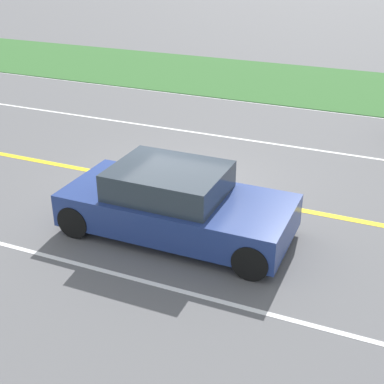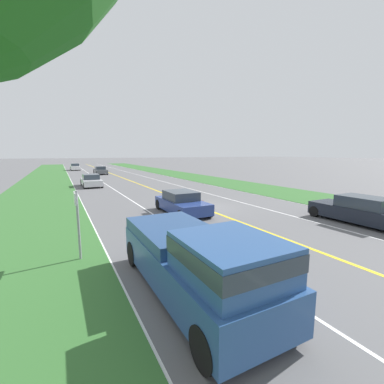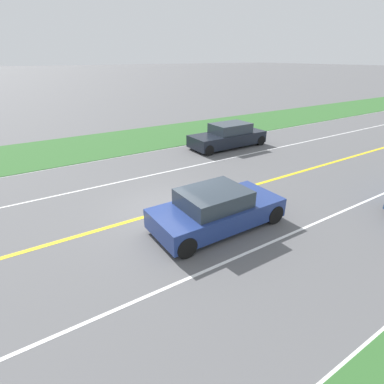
% 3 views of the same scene
% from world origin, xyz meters
% --- Properties ---
extents(ground_plane, '(400.00, 400.00, 0.00)m').
position_xyz_m(ground_plane, '(0.00, 0.00, 0.00)').
color(ground_plane, '#5B5B5E').
extents(centre_divider_line, '(0.18, 160.00, 0.01)m').
position_xyz_m(centre_divider_line, '(0.00, 0.00, 0.00)').
color(centre_divider_line, yellow).
rests_on(centre_divider_line, ground).
extents(lane_edge_line_right, '(0.14, 160.00, 0.01)m').
position_xyz_m(lane_edge_line_right, '(7.00, 0.00, 0.00)').
color(lane_edge_line_right, white).
rests_on(lane_edge_line_right, ground).
extents(lane_edge_line_left, '(0.14, 160.00, 0.01)m').
position_xyz_m(lane_edge_line_left, '(-7.00, 0.00, 0.00)').
color(lane_edge_line_left, white).
rests_on(lane_edge_line_left, ground).
extents(lane_dash_same_dir, '(0.10, 160.00, 0.01)m').
position_xyz_m(lane_dash_same_dir, '(3.50, 0.00, 0.00)').
color(lane_dash_same_dir, white).
rests_on(lane_dash_same_dir, ground).
extents(lane_dash_oncoming, '(0.10, 160.00, 0.01)m').
position_xyz_m(lane_dash_oncoming, '(-3.50, 0.00, 0.00)').
color(lane_dash_oncoming, white).
rests_on(lane_dash_oncoming, ground).
extents(grass_verge_right, '(6.00, 160.00, 0.03)m').
position_xyz_m(grass_verge_right, '(10.00, 0.00, 0.01)').
color(grass_verge_right, '#33662D').
rests_on(grass_verge_right, ground).
extents(grass_verge_left, '(6.00, 160.00, 0.03)m').
position_xyz_m(grass_verge_left, '(-10.00, 0.00, 0.01)').
color(grass_verge_left, '#33662D').
rests_on(grass_verge_left, ground).
extents(ego_car, '(1.94, 4.28, 1.32)m').
position_xyz_m(ego_car, '(1.84, 0.74, 0.62)').
color(ego_car, navy).
rests_on(ego_car, ground).
extents(dog, '(0.26, 1.09, 0.75)m').
position_xyz_m(dog, '(0.59, 0.78, 0.47)').
color(dog, brown).
rests_on(dog, ground).
extents(pickup_truck, '(2.11, 5.66, 1.93)m').
position_xyz_m(pickup_truck, '(5.40, 9.22, 0.98)').
color(pickup_truck, '#284C84').
rests_on(pickup_truck, ground).
extents(car_trailing_near, '(1.92, 4.55, 1.33)m').
position_xyz_m(car_trailing_near, '(5.23, -15.44, 0.62)').
color(car_trailing_near, silver).
rests_on(car_trailing_near, ground).
extents(car_trailing_mid, '(1.87, 4.75, 1.36)m').
position_xyz_m(car_trailing_mid, '(1.88, -32.60, 0.64)').
color(car_trailing_mid, '#51565B').
rests_on(car_trailing_mid, ground).
extents(car_trailing_far, '(1.81, 4.60, 1.44)m').
position_xyz_m(car_trailing_far, '(5.15, -46.26, 0.67)').
color(car_trailing_far, white).
rests_on(car_trailing_far, ground).
extents(oncoming_car, '(1.86, 4.76, 1.42)m').
position_xyz_m(oncoming_car, '(-5.35, 7.08, 0.65)').
color(oncoming_car, black).
rests_on(oncoming_car, ground).
extents(street_sign, '(0.11, 0.64, 2.37)m').
position_xyz_m(street_sign, '(7.86, 5.41, 1.50)').
color(street_sign, gray).
rests_on(street_sign, ground).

